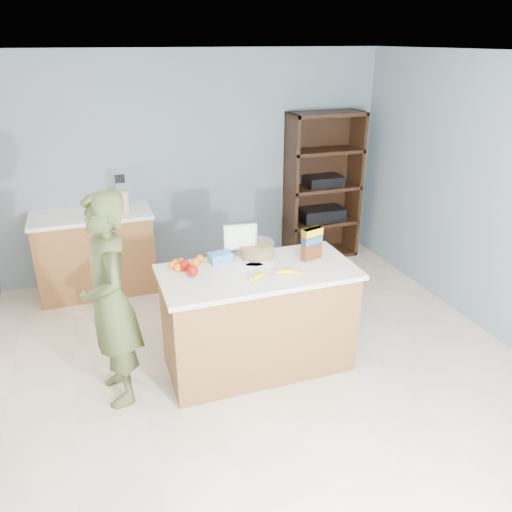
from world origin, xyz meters
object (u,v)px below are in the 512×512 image
object	(u,v)px
cereal_box	(312,241)
shelving_unit	(321,189)
person	(110,302)
tv	(240,238)
counter_peninsula	(258,323)

from	to	relation	value
cereal_box	shelving_unit	bearing A→B (deg)	61.92
shelving_unit	person	bearing A→B (deg)	-142.69
tv	shelving_unit	bearing A→B (deg)	47.27
shelving_unit	person	xyz separation A→B (m)	(-2.70, -2.06, -0.04)
counter_peninsula	tv	world-z (taller)	tv
counter_peninsula	person	distance (m)	1.22
person	cereal_box	distance (m)	1.65
person	tv	bearing A→B (deg)	98.30
counter_peninsula	tv	xyz separation A→B (m)	(-0.04, 0.32, 0.64)
shelving_unit	cereal_box	distance (m)	2.26
person	shelving_unit	bearing A→B (deg)	118.96
counter_peninsula	tv	distance (m)	0.72
person	cereal_box	xyz separation A→B (m)	(1.64, 0.07, 0.23)
tv	cereal_box	bearing A→B (deg)	-26.30
counter_peninsula	cereal_box	world-z (taller)	cereal_box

